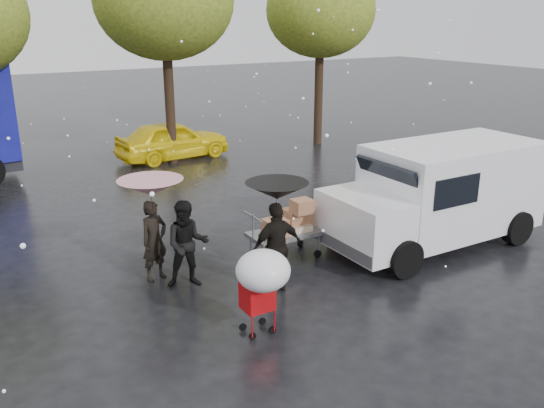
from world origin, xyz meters
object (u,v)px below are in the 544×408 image
person_black (277,248)px  shopping_cart (262,275)px  vendor_cart (289,225)px  white_van (439,193)px  yellow_taxi (173,140)px  person_pink (154,241)px

person_black → shopping_cart: 1.63m
person_black → vendor_cart: person_black is taller
white_van → yellow_taxi: bearing=101.5°
person_black → vendor_cart: size_ratio=1.11×
person_pink → shopping_cart: size_ratio=1.06×
shopping_cart → yellow_taxi: bearing=75.1°
person_black → yellow_taxi: bearing=-99.9°
vendor_cart → person_pink: bearing=170.6°
vendor_cart → white_van: 3.39m
person_black → yellow_taxi: size_ratio=0.43×
vendor_cart → yellow_taxi: bearing=83.1°
white_van → person_pink: bearing=166.6°
person_black → white_van: bearing=-175.9°
shopping_cart → white_van: 5.42m
person_pink → shopping_cart: (0.70, -2.86, 0.29)m
person_pink → white_van: white_van is taller
person_black → shopping_cart: bearing=52.3°
shopping_cart → yellow_taxi: 12.16m
person_pink → yellow_taxi: 9.67m
person_pink → person_black: (1.72, -1.61, 0.07)m
white_van → yellow_taxi: 10.52m
person_black → white_van: white_van is taller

